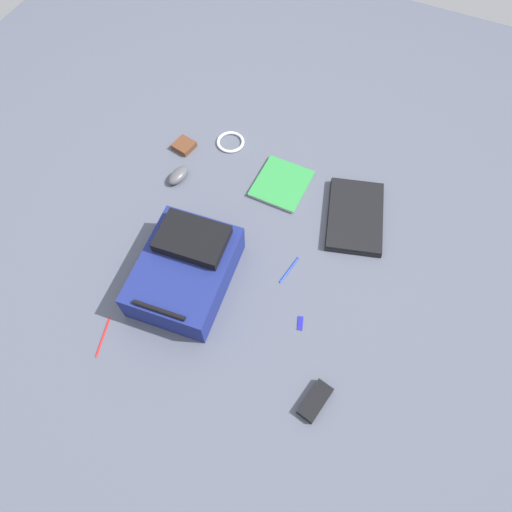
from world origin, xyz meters
TOP-DOWN VIEW (x-y plane):
  - ground_plane at (0.00, 0.00)m, footprint 3.74×3.74m
  - backpack at (0.20, 0.17)m, footprint 0.35×0.45m
  - laptop at (-0.28, -0.35)m, footprint 0.31×0.39m
  - book_blue at (0.05, -0.38)m, footprint 0.22×0.24m
  - computer_mouse at (0.47, -0.23)m, footprint 0.08×0.12m
  - cable_coil at (0.35, -0.50)m, footprint 0.12×0.12m
  - power_brick at (-0.40, 0.40)m, footprint 0.09×0.14m
  - pen_black at (-0.13, -0.02)m, footprint 0.03×0.13m
  - pen_blue at (0.36, 0.51)m, footprint 0.04×0.14m
  - earbud_pouch at (0.53, -0.39)m, footprint 0.10×0.10m
  - usb_stick at (-0.25, 0.16)m, footprint 0.03×0.06m

SIDE VIEW (x-z plane):
  - ground_plane at x=0.00m, z-range 0.00..0.00m
  - pen_blue at x=0.36m, z-range 0.00..0.01m
  - usb_stick at x=-0.25m, z-range 0.00..0.01m
  - pen_black at x=-0.13m, z-range 0.00..0.01m
  - cable_coil at x=0.35m, z-range 0.00..0.01m
  - book_blue at x=0.05m, z-range 0.00..0.02m
  - earbud_pouch at x=0.53m, z-range 0.00..0.03m
  - power_brick at x=-0.40m, z-range 0.00..0.03m
  - laptop at x=-0.28m, z-range 0.00..0.03m
  - computer_mouse at x=0.47m, z-range 0.00..0.04m
  - backpack at x=0.20m, z-range -0.01..0.16m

